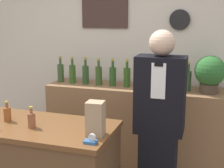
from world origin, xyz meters
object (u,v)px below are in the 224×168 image
at_px(shopkeeper, 159,126).
at_px(tape_dispenser, 91,140).
at_px(paper_bag, 95,119).
at_px(potted_plant, 210,73).

bearing_deg(shopkeeper, tape_dispenser, -118.33).
relative_size(paper_bag, tape_dispenser, 2.91).
height_order(shopkeeper, potted_plant, shopkeeper).
distance_m(potted_plant, paper_bag, 1.47).
distance_m(paper_bag, tape_dispenser, 0.19).
bearing_deg(potted_plant, shopkeeper, -120.02).
bearing_deg(shopkeeper, paper_bag, -126.59).
relative_size(shopkeeper, paper_bag, 6.39).
bearing_deg(paper_bag, shopkeeper, 53.41).
xyz_separation_m(potted_plant, paper_bag, (-0.79, -1.22, -0.18)).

